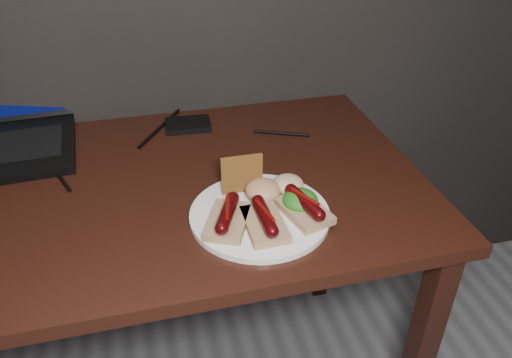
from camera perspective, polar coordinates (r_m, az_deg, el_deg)
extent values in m
cube|color=black|center=(1.11, -17.41, -2.13)|extent=(1.40, 0.70, 0.03)
cube|color=black|center=(1.66, 7.88, -3.76)|extent=(0.05, 0.05, 0.72)
cube|color=black|center=(1.31, -7.79, 6.15)|extent=(0.12, 0.09, 0.02)
cylinder|color=black|center=(1.19, -21.85, 0.74)|extent=(0.08, 0.17, 0.01)
cylinder|color=black|center=(1.32, -10.93, 5.77)|extent=(0.13, 0.19, 0.01)
cylinder|color=black|center=(1.27, 2.93, 5.25)|extent=(0.13, 0.06, 0.01)
cylinder|color=white|center=(0.98, 0.43, -4.07)|extent=(0.31, 0.31, 0.01)
cube|color=tan|center=(0.94, -3.23, -4.84)|extent=(0.11, 0.13, 0.02)
cylinder|color=#430405|center=(0.93, -3.27, -3.84)|extent=(0.06, 0.10, 0.02)
sphere|color=#430405|center=(0.89, -3.94, -5.66)|extent=(0.03, 0.02, 0.02)
sphere|color=#430405|center=(0.96, -2.65, -2.17)|extent=(0.03, 0.02, 0.02)
cylinder|color=#630804|center=(0.92, -3.30, -3.22)|extent=(0.02, 0.07, 0.01)
cube|color=tan|center=(0.93, 0.99, -5.21)|extent=(0.07, 0.12, 0.02)
cylinder|color=#430405|center=(0.92, 1.00, -4.21)|extent=(0.03, 0.10, 0.02)
sphere|color=#430405|center=(0.88, 1.86, -6.02)|extent=(0.03, 0.02, 0.02)
sphere|color=#430405|center=(0.95, 0.22, -2.54)|extent=(0.03, 0.02, 0.02)
cylinder|color=#630804|center=(0.91, 1.01, -3.59)|extent=(0.02, 0.07, 0.01)
cube|color=tan|center=(0.97, 5.51, -3.62)|extent=(0.10, 0.13, 0.02)
cylinder|color=#430405|center=(0.96, 5.57, -2.64)|extent=(0.05, 0.10, 0.02)
sphere|color=#430405|center=(0.93, 7.23, -4.12)|extent=(0.03, 0.02, 0.02)
sphere|color=#430405|center=(0.99, 4.02, -1.24)|extent=(0.03, 0.02, 0.02)
cylinder|color=#630804|center=(0.95, 5.61, -2.02)|extent=(0.04, 0.07, 0.01)
cube|color=#945828|center=(1.01, -1.63, 0.55)|extent=(0.08, 0.01, 0.08)
ellipsoid|color=#195D12|center=(0.98, 5.08, -2.43)|extent=(0.07, 0.07, 0.04)
ellipsoid|color=#A92910|center=(1.00, 0.79, -1.29)|extent=(0.07, 0.07, 0.04)
ellipsoid|color=beige|center=(1.02, 3.68, -0.60)|extent=(0.06, 0.06, 0.04)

